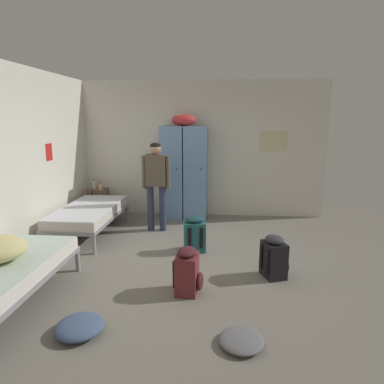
% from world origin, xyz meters
% --- Properties ---
extents(ground_plane, '(7.78, 7.78, 0.00)m').
position_xyz_m(ground_plane, '(0.00, 0.00, 0.00)').
color(ground_plane, slate).
extents(room_backdrop, '(4.98, 4.93, 2.75)m').
position_xyz_m(room_backdrop, '(-1.21, 1.25, 1.37)').
color(room_backdrop, silver).
rests_on(room_backdrop, ground_plane).
extents(locker_bank, '(0.90, 0.55, 2.07)m').
position_xyz_m(locker_bank, '(-0.33, 2.15, 0.97)').
color(locker_bank, '#6B93C6').
rests_on(locker_bank, ground_plane).
extents(shelf_unit, '(0.38, 0.30, 0.57)m').
position_xyz_m(shelf_unit, '(-2.13, 2.17, 0.35)').
color(shelf_unit, brown).
rests_on(shelf_unit, ground_plane).
extents(bed_left_rear, '(0.90, 1.90, 0.49)m').
position_xyz_m(bed_left_rear, '(-1.88, 1.02, 0.38)').
color(bed_left_rear, gray).
rests_on(bed_left_rear, ground_plane).
extents(bed_left_front, '(0.90, 1.90, 0.49)m').
position_xyz_m(bed_left_front, '(-1.88, -1.41, 0.38)').
color(bed_left_front, gray).
rests_on(bed_left_front, ground_plane).
extents(person_traveler, '(0.50, 0.21, 1.59)m').
position_xyz_m(person_traveler, '(-0.73, 1.31, 0.96)').
color(person_traveler, '#2D334C').
rests_on(person_traveler, ground_plane).
extents(water_bottle, '(0.06, 0.06, 0.20)m').
position_xyz_m(water_bottle, '(-2.21, 2.19, 0.66)').
color(water_bottle, silver).
rests_on(water_bottle, shelf_unit).
extents(lotion_bottle, '(0.05, 0.05, 0.15)m').
position_xyz_m(lotion_bottle, '(-2.06, 2.13, 0.64)').
color(lotion_bottle, beige).
rests_on(lotion_bottle, shelf_unit).
extents(backpack_teal, '(0.36, 0.37, 0.55)m').
position_xyz_m(backpack_teal, '(0.03, 0.37, 0.26)').
color(backpack_teal, '#23666B').
rests_on(backpack_teal, ground_plane).
extents(backpack_maroon, '(0.35, 0.34, 0.55)m').
position_xyz_m(backpack_maroon, '(0.06, -0.94, 0.26)').
color(backpack_maroon, maroon).
rests_on(backpack_maroon, ground_plane).
extents(backpack_black, '(0.40, 0.38, 0.55)m').
position_xyz_m(backpack_black, '(1.12, -0.43, 0.26)').
color(backpack_black, black).
rests_on(backpack_black, ground_plane).
extents(clothes_pile_denim, '(0.46, 0.47, 0.14)m').
position_xyz_m(clothes_pile_denim, '(-0.88, -1.82, 0.07)').
color(clothes_pile_denim, '#42567A').
rests_on(clothes_pile_denim, ground_plane).
extents(clothes_pile_grey, '(0.41, 0.43, 0.09)m').
position_xyz_m(clothes_pile_grey, '(0.63, -1.85, 0.04)').
color(clothes_pile_grey, slate).
rests_on(clothes_pile_grey, ground_plane).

